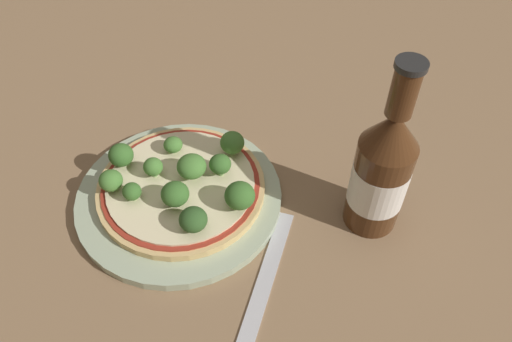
# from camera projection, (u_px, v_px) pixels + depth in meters

# --- Properties ---
(ground_plane) EXTENTS (3.00, 3.00, 0.00)m
(ground_plane) POSITION_uv_depth(u_px,v_px,m) (177.00, 193.00, 0.63)
(ground_plane) COLOR #846647
(plate) EXTENTS (0.25, 0.25, 0.01)m
(plate) POSITION_uv_depth(u_px,v_px,m) (180.00, 197.00, 0.61)
(plate) COLOR #A3B293
(plate) RESTS_ON ground_plane
(pizza) EXTENTS (0.20, 0.20, 0.01)m
(pizza) POSITION_uv_depth(u_px,v_px,m) (182.00, 186.00, 0.61)
(pizza) COLOR tan
(pizza) RESTS_ON plate
(broccoli_floret_0) EXTENTS (0.02, 0.02, 0.02)m
(broccoli_floret_0) POSITION_uv_depth(u_px,v_px,m) (132.00, 192.00, 0.58)
(broccoli_floret_0) COLOR #7A9E5B
(broccoli_floret_0) RESTS_ON pizza
(broccoli_floret_1) EXTENTS (0.02, 0.02, 0.02)m
(broccoli_floret_1) POSITION_uv_depth(u_px,v_px,m) (173.00, 145.00, 0.63)
(broccoli_floret_1) COLOR #7A9E5B
(broccoli_floret_1) RESTS_ON pizza
(broccoli_floret_2) EXTENTS (0.03, 0.03, 0.03)m
(broccoli_floret_2) POSITION_uv_depth(u_px,v_px,m) (121.00, 155.00, 0.61)
(broccoli_floret_2) COLOR #7A9E5B
(broccoli_floret_2) RESTS_ON pizza
(broccoli_floret_3) EXTENTS (0.02, 0.02, 0.03)m
(broccoli_floret_3) POSITION_uv_depth(u_px,v_px,m) (153.00, 167.00, 0.60)
(broccoli_floret_3) COLOR #7A9E5B
(broccoli_floret_3) RESTS_ON pizza
(broccoli_floret_4) EXTENTS (0.03, 0.03, 0.03)m
(broccoli_floret_4) POSITION_uv_depth(u_px,v_px,m) (175.00, 194.00, 0.57)
(broccoli_floret_4) COLOR #7A9E5B
(broccoli_floret_4) RESTS_ON pizza
(broccoli_floret_5) EXTENTS (0.04, 0.04, 0.03)m
(broccoli_floret_5) POSITION_uv_depth(u_px,v_px,m) (192.00, 166.00, 0.60)
(broccoli_floret_5) COLOR #7A9E5B
(broccoli_floret_5) RESTS_ON pizza
(broccoli_floret_6) EXTENTS (0.03, 0.03, 0.03)m
(broccoli_floret_6) POSITION_uv_depth(u_px,v_px,m) (193.00, 220.00, 0.55)
(broccoli_floret_6) COLOR #7A9E5B
(broccoli_floret_6) RESTS_ON pizza
(broccoli_floret_7) EXTENTS (0.04, 0.04, 0.03)m
(broccoli_floret_7) POSITION_uv_depth(u_px,v_px,m) (240.00, 196.00, 0.57)
(broccoli_floret_7) COLOR #7A9E5B
(broccoli_floret_7) RESTS_ON pizza
(broccoli_floret_8) EXTENTS (0.03, 0.03, 0.03)m
(broccoli_floret_8) POSITION_uv_depth(u_px,v_px,m) (220.00, 164.00, 0.60)
(broccoli_floret_8) COLOR #7A9E5B
(broccoli_floret_8) RESTS_ON pizza
(broccoli_floret_9) EXTENTS (0.03, 0.03, 0.03)m
(broccoli_floret_9) POSITION_uv_depth(u_px,v_px,m) (232.00, 143.00, 0.62)
(broccoli_floret_9) COLOR #7A9E5B
(broccoli_floret_9) RESTS_ON pizza
(broccoli_floret_10) EXTENTS (0.03, 0.03, 0.03)m
(broccoli_floret_10) POSITION_uv_depth(u_px,v_px,m) (111.00, 181.00, 0.59)
(broccoli_floret_10) COLOR #7A9E5B
(broccoli_floret_10) RESTS_ON pizza
(beer_bottle) EXTENTS (0.06, 0.06, 0.23)m
(beer_bottle) POSITION_uv_depth(u_px,v_px,m) (382.00, 171.00, 0.54)
(beer_bottle) COLOR #472814
(beer_bottle) RESTS_ON ground_plane
(fork) EXTENTS (0.08, 0.19, 0.00)m
(fork) POSITION_uv_depth(u_px,v_px,m) (264.00, 283.00, 0.54)
(fork) COLOR #B2B2B7
(fork) RESTS_ON ground_plane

